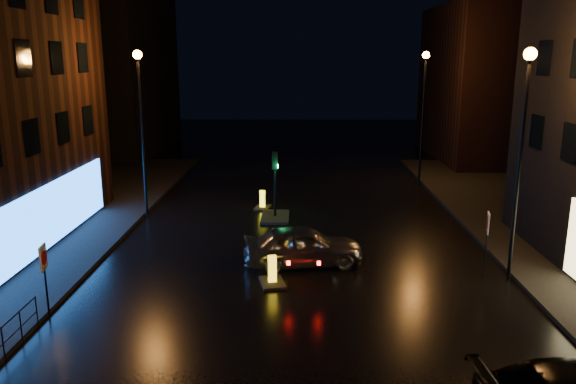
% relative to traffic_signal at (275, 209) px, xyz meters
% --- Properties ---
extents(ground, '(120.00, 120.00, 0.00)m').
position_rel_traffic_signal_xyz_m(ground, '(1.20, -14.00, -0.50)').
color(ground, black).
rests_on(ground, ground).
extents(building_far_left, '(8.00, 16.00, 14.00)m').
position_rel_traffic_signal_xyz_m(building_far_left, '(-14.80, 21.00, 6.50)').
color(building_far_left, black).
rests_on(building_far_left, ground).
extents(building_far_right, '(8.00, 14.00, 12.00)m').
position_rel_traffic_signal_xyz_m(building_far_right, '(16.20, 18.00, 5.50)').
color(building_far_right, black).
rests_on(building_far_right, ground).
extents(street_lamp_lfar, '(0.44, 0.44, 8.37)m').
position_rel_traffic_signal_xyz_m(street_lamp_lfar, '(-6.60, -0.00, 5.06)').
color(street_lamp_lfar, black).
rests_on(street_lamp_lfar, ground).
extents(street_lamp_rnear, '(0.44, 0.44, 8.37)m').
position_rel_traffic_signal_xyz_m(street_lamp_rnear, '(9.00, -8.00, 5.06)').
color(street_lamp_rnear, black).
rests_on(street_lamp_rnear, ground).
extents(street_lamp_rfar, '(0.44, 0.44, 8.37)m').
position_rel_traffic_signal_xyz_m(street_lamp_rfar, '(9.00, 8.00, 5.06)').
color(street_lamp_rfar, black).
rests_on(street_lamp_rfar, ground).
extents(traffic_signal, '(1.40, 2.40, 3.45)m').
position_rel_traffic_signal_xyz_m(traffic_signal, '(0.00, 0.00, 0.00)').
color(traffic_signal, black).
rests_on(traffic_signal, ground).
extents(silver_hatchback, '(4.88, 2.49, 1.59)m').
position_rel_traffic_signal_xyz_m(silver_hatchback, '(1.38, -6.62, 0.29)').
color(silver_hatchback, '#929499').
rests_on(silver_hatchback, ground).
extents(bollard_near, '(1.09, 1.40, 1.09)m').
position_rel_traffic_signal_xyz_m(bollard_near, '(0.25, -8.59, -0.26)').
color(bollard_near, black).
rests_on(bollard_near, ground).
extents(bollard_far, '(0.97, 1.27, 1.01)m').
position_rel_traffic_signal_xyz_m(bollard_far, '(-0.77, 1.82, -0.28)').
color(bollard_far, black).
rests_on(bollard_far, ground).
extents(road_sign_left, '(0.14, 0.59, 2.42)m').
position_rel_traffic_signal_xyz_m(road_sign_left, '(-6.70, -11.43, 1.31)').
color(road_sign_left, black).
rests_on(road_sign_left, ground).
extents(road_sign_right, '(0.19, 0.58, 2.41)m').
position_rel_traffic_signal_xyz_m(road_sign_right, '(8.29, -7.40, 1.30)').
color(road_sign_right, black).
rests_on(road_sign_right, ground).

